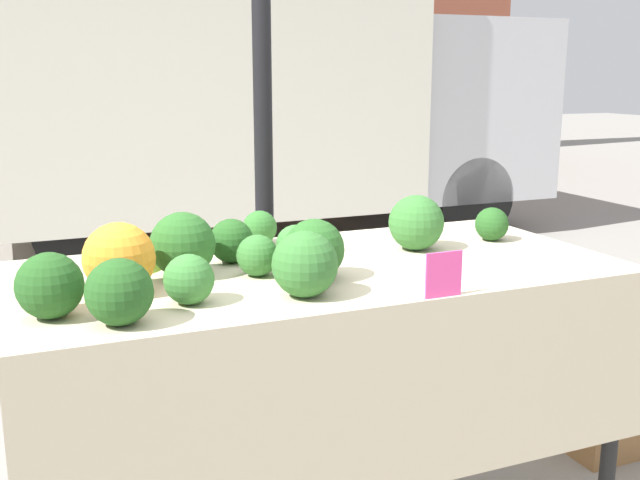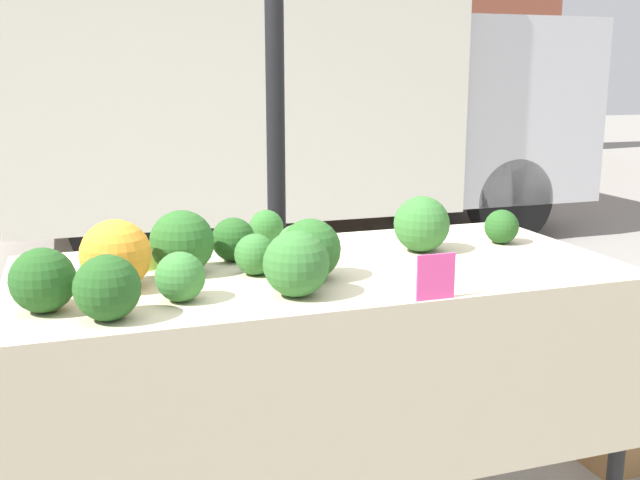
{
  "view_description": "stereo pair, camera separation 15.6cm",
  "coord_description": "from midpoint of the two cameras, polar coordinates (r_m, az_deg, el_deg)",
  "views": [
    {
      "loc": [
        -0.84,
        -2.01,
        1.47
      ],
      "look_at": [
        0.0,
        0.0,
        0.98
      ],
      "focal_mm": 42.0,
      "sensor_mm": 36.0,
      "label": 1
    },
    {
      "loc": [
        -0.7,
        -2.06,
        1.47
      ],
      "look_at": [
        0.0,
        0.0,
        0.98
      ],
      "focal_mm": 42.0,
      "sensor_mm": 36.0,
      "label": 2
    }
  ],
  "objects": [
    {
      "name": "broccoli_head_3",
      "position": [
        1.92,
        -3.48,
        -1.87
      ],
      "size": [
        0.17,
        0.17,
        0.17
      ],
      "color": "#336B2D",
      "rests_on": "market_table"
    },
    {
      "name": "broccoli_head_4",
      "position": [
        1.79,
        -17.48,
        -3.83
      ],
      "size": [
        0.16,
        0.16,
        0.16
      ],
      "color": "#23511E",
      "rests_on": "market_table"
    },
    {
      "name": "broccoli_head_8",
      "position": [
        2.3,
        -8.71,
        -0.08
      ],
      "size": [
        0.14,
        0.14,
        0.14
      ],
      "color": "#23511E",
      "rests_on": "market_table"
    },
    {
      "name": "broccoli_head_7",
      "position": [
        2.44,
        5.54,
        1.31
      ],
      "size": [
        0.18,
        0.18,
        0.18
      ],
      "color": "#336B2D",
      "rests_on": "market_table"
    },
    {
      "name": "orange_cauliflower",
      "position": [
        2.04,
        -17.2,
        -1.36
      ],
      "size": [
        0.19,
        0.19,
        0.19
      ],
      "color": "orange",
      "rests_on": "market_table"
    },
    {
      "name": "produce_crate",
      "position": [
        3.27,
        19.47,
        -11.58
      ],
      "size": [
        0.4,
        0.37,
        0.34
      ],
      "color": "#9E7042",
      "rests_on": "ground_plane"
    },
    {
      "name": "broccoli_head_5",
      "position": [
        2.53,
        -6.37,
        0.92
      ],
      "size": [
        0.12,
        0.12,
        0.12
      ],
      "color": "#2D6628",
      "rests_on": "market_table"
    },
    {
      "name": "broccoli_head_6",
      "position": [
        2.14,
        -6.88,
        -1.2
      ],
      "size": [
        0.12,
        0.12,
        0.12
      ],
      "color": "#336B2D",
      "rests_on": "market_table"
    },
    {
      "name": "broccoli_head_11",
      "position": [
        2.62,
        11.31,
        1.18
      ],
      "size": [
        0.12,
        0.12,
        0.12
      ],
      "color": "#23511E",
      "rests_on": "market_table"
    },
    {
      "name": "parked_truck",
      "position": [
        6.84,
        -6.61,
        11.63
      ],
      "size": [
        5.01,
        2.3,
        2.56
      ],
      "color": "silver",
      "rests_on": "ground_plane"
    },
    {
      "name": "price_sign",
      "position": [
        1.94,
        7.13,
        -2.65
      ],
      "size": [
        0.11,
        0.01,
        0.12
      ],
      "color": "#EF4793",
      "rests_on": "market_table"
    },
    {
      "name": "broccoli_head_0",
      "position": [
        1.91,
        -12.28,
        -2.97
      ],
      "size": [
        0.13,
        0.13,
        0.13
      ],
      "color": "#387533",
      "rests_on": "market_table"
    },
    {
      "name": "romanesco_head",
      "position": [
        2.28,
        -15.91,
        -0.63
      ],
      "size": [
        0.16,
        0.16,
        0.13
      ],
      "color": "#93B238",
      "rests_on": "market_table"
    },
    {
      "name": "tent_pole",
      "position": [
        2.82,
        -5.98,
        9.83
      ],
      "size": [
        0.07,
        0.07,
        2.67
      ],
      "color": "black",
      "rests_on": "ground_plane"
    },
    {
      "name": "broccoli_head_10",
      "position": [
        2.16,
        -12.46,
        -0.36
      ],
      "size": [
        0.19,
        0.19,
        0.19
      ],
      "color": "#285B23",
      "rests_on": "market_table"
    },
    {
      "name": "broccoli_head_1",
      "position": [
        2.09,
        -2.59,
        -0.74
      ],
      "size": [
        0.17,
        0.17,
        0.17
      ],
      "color": "#285B23",
      "rests_on": "market_table"
    },
    {
      "name": "broccoli_head_2",
      "position": [
        2.26,
        -3.85,
        -0.35
      ],
      "size": [
        0.12,
        0.12,
        0.12
      ],
      "color": "#387533",
      "rests_on": "market_table"
    },
    {
      "name": "market_table",
      "position": [
        2.22,
        -1.33,
        -5.38
      ],
      "size": [
        1.79,
        0.86,
        0.9
      ],
      "color": "beige",
      "rests_on": "ground_plane"
    },
    {
      "name": "broccoli_head_9",
      "position": [
        1.89,
        -22.15,
        -3.27
      ],
      "size": [
        0.16,
        0.16,
        0.16
      ],
      "color": "#23511E",
      "rests_on": "market_table"
    }
  ]
}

